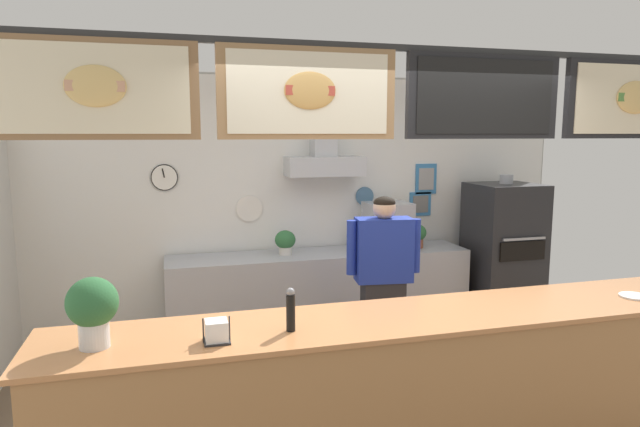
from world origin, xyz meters
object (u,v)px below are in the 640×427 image
at_px(potted_sage, 417,235).
at_px(shop_worker, 383,287).
at_px(pizza_oven, 503,256).
at_px(condiment_plate, 634,296).
at_px(pepper_grinder, 291,310).
at_px(napkin_holder, 217,332).
at_px(basil_vase, 93,309).
at_px(espresso_machine, 388,226).
at_px(potted_oregano, 285,241).

bearing_deg(potted_sage, shop_worker, -126.05).
bearing_deg(pizza_oven, condiment_plate, -101.20).
distance_m(pepper_grinder, napkin_holder, 0.43).
relative_size(shop_worker, napkin_holder, 10.96).
bearing_deg(condiment_plate, pizza_oven, 78.80).
xyz_separation_m(shop_worker, potted_sage, (0.86, 1.18, 0.19)).
bearing_deg(potted_sage, basil_vase, -141.81).
height_order(pizza_oven, shop_worker, pizza_oven).
height_order(potted_sage, condiment_plate, potted_sage).
height_order(potted_sage, basil_vase, basil_vase).
relative_size(pizza_oven, basil_vase, 4.46).
bearing_deg(espresso_machine, condiment_plate, -69.82).
relative_size(pizza_oven, napkin_holder, 11.42).
height_order(espresso_machine, pepper_grinder, espresso_machine).
xyz_separation_m(pizza_oven, shop_worker, (-1.81, -1.02, 0.07)).
distance_m(potted_oregano, condiment_plate, 3.07).
bearing_deg(espresso_machine, basil_vase, -138.40).
relative_size(espresso_machine, potted_oregano, 2.02).
bearing_deg(potted_oregano, shop_worker, -65.04).
distance_m(espresso_machine, potted_oregano, 1.09).
height_order(pepper_grinder, napkin_holder, pepper_grinder).
bearing_deg(pepper_grinder, shop_worker, 48.45).
distance_m(shop_worker, potted_sage, 1.47).
bearing_deg(potted_sage, condiment_plate, -77.44).
bearing_deg(pizza_oven, espresso_machine, 173.07).
xyz_separation_m(shop_worker, condiment_plate, (1.38, -1.15, 0.15)).
distance_m(pizza_oven, basil_vase, 4.46).
xyz_separation_m(shop_worker, pepper_grinder, (-1.03, -1.17, 0.27)).
bearing_deg(napkin_holder, espresso_machine, 50.55).
height_order(potted_sage, potted_oregano, potted_sage).
height_order(shop_worker, espresso_machine, shop_worker).
bearing_deg(basil_vase, shop_worker, 28.52).
distance_m(pizza_oven, shop_worker, 2.08).
relative_size(pizza_oven, espresso_machine, 3.39).
bearing_deg(basil_vase, espresso_machine, 41.60).
relative_size(pizza_oven, pepper_grinder, 6.67).
distance_m(shop_worker, condiment_plate, 1.81).
height_order(pizza_oven, potted_sage, pizza_oven).
height_order(espresso_machine, potted_sage, espresso_machine).
xyz_separation_m(pizza_oven, potted_oregano, (-2.38, 0.19, 0.25)).
relative_size(potted_oregano, napkin_holder, 1.67).
bearing_deg(pizza_oven, potted_sage, 170.52).
relative_size(espresso_machine, potted_sage, 1.96).
bearing_deg(pepper_grinder, basil_vase, 177.95).
xyz_separation_m(potted_oregano, basil_vase, (-1.51, -2.34, 0.17)).
distance_m(espresso_machine, napkin_holder, 3.11).
distance_m(basil_vase, condiment_plate, 3.46).
height_order(pizza_oven, napkin_holder, pizza_oven).
distance_m(espresso_machine, condiment_plate, 2.49).
distance_m(espresso_machine, potted_sage, 0.35).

